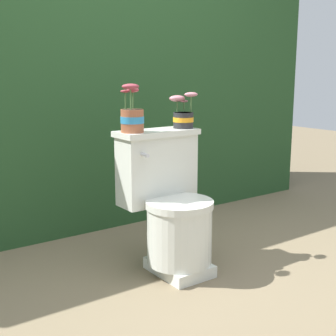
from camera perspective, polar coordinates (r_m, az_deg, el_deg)
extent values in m
plane|color=#75664C|center=(2.50, 0.93, -13.20)|extent=(12.00, 12.00, 0.00)
cube|color=#234723|center=(3.50, -12.86, 8.09)|extent=(3.89, 1.00, 1.70)
cube|color=silver|center=(2.55, 1.37, -11.98)|extent=(0.25, 0.33, 0.06)
cylinder|color=silver|center=(2.48, 1.40, -8.15)|extent=(0.34, 0.34, 0.30)
cylinder|color=silver|center=(2.43, 1.41, -4.42)|extent=(0.36, 0.36, 0.04)
cube|color=silver|center=(2.55, -1.34, -0.17)|extent=(0.43, 0.17, 0.37)
cube|color=silver|center=(2.52, -1.36, 4.32)|extent=(0.45, 0.20, 0.03)
cylinder|color=silver|center=(2.36, -2.83, 1.60)|extent=(0.02, 0.05, 0.02)
cylinder|color=#9E5638|center=(2.42, -4.38, 5.75)|extent=(0.12, 0.12, 0.12)
cylinder|color=#2D84BC|center=(2.42, -4.38, 5.88)|extent=(0.12, 0.12, 0.04)
cylinder|color=#332319|center=(2.41, -4.40, 7.00)|extent=(0.11, 0.11, 0.01)
cylinder|color=#4C753D|center=(2.41, -5.22, 8.16)|extent=(0.01, 0.01, 0.09)
ellipsoid|color=#93333D|center=(2.41, -5.24, 9.30)|extent=(0.05, 0.04, 0.02)
cylinder|color=#4C753D|center=(2.45, -4.30, 8.24)|extent=(0.01, 0.01, 0.09)
ellipsoid|color=#93333D|center=(2.44, -4.32, 9.46)|extent=(0.07, 0.05, 0.03)
cylinder|color=#4C753D|center=(2.38, -4.58, 8.37)|extent=(0.01, 0.01, 0.11)
ellipsoid|color=#93333D|center=(2.38, -4.60, 9.87)|extent=(0.09, 0.07, 0.03)
cylinder|color=#262628|center=(2.60, 1.88, 5.84)|extent=(0.11, 0.11, 0.09)
cylinder|color=orange|center=(2.60, 1.88, 5.93)|extent=(0.11, 0.11, 0.03)
cylinder|color=#332319|center=(2.60, 1.88, 6.66)|extent=(0.10, 0.10, 0.01)
cylinder|color=#4C753D|center=(2.63, 1.95, 7.46)|extent=(0.01, 0.01, 0.06)
ellipsoid|color=#B26B75|center=(2.62, 1.95, 8.15)|extent=(0.05, 0.04, 0.01)
cylinder|color=#4C753D|center=(2.60, 2.82, 7.79)|extent=(0.01, 0.01, 0.09)
ellipsoid|color=#B26B75|center=(2.60, 2.83, 8.94)|extent=(0.08, 0.06, 0.03)
cylinder|color=#4C753D|center=(2.61, 1.12, 7.54)|extent=(0.01, 0.01, 0.06)
ellipsoid|color=#B26B75|center=(2.61, 1.13, 8.48)|extent=(0.10, 0.07, 0.03)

